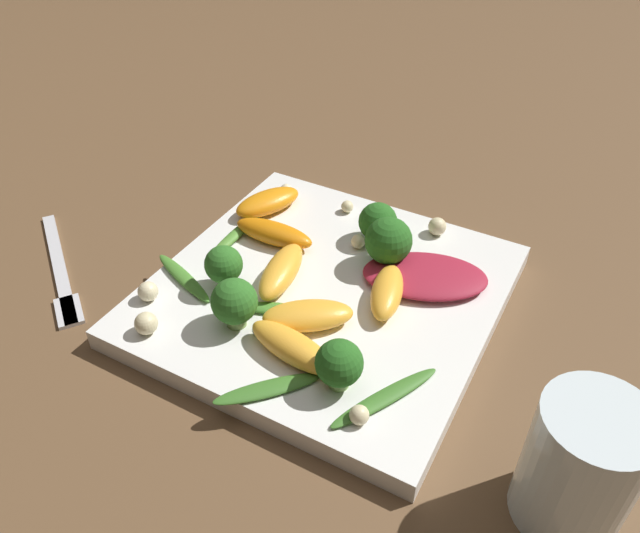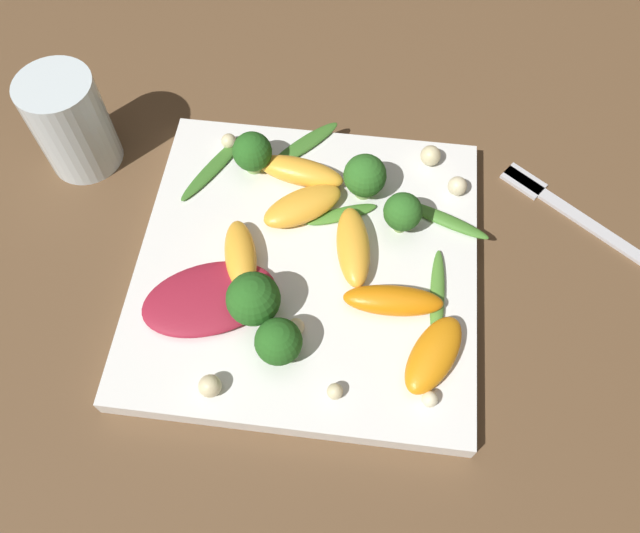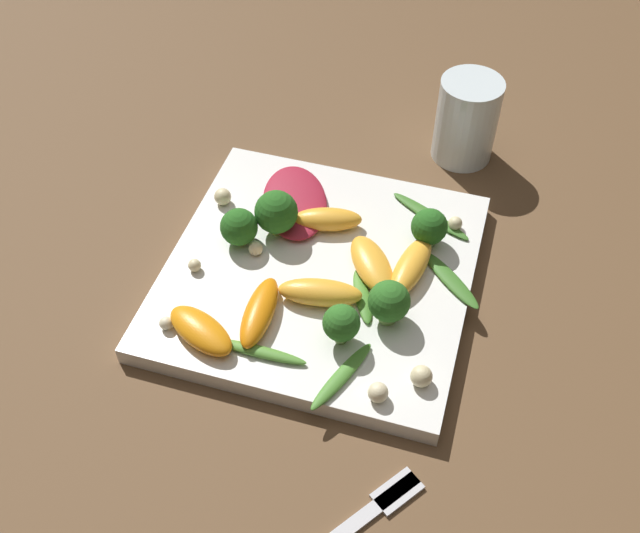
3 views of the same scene
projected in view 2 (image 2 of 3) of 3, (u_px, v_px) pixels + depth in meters
ground_plane at (307, 272)px, 0.53m from camera, size 2.40×2.40×0.00m
plate at (307, 266)px, 0.52m from camera, size 0.28×0.28×0.02m
drinking_glass at (71, 123)px, 0.55m from camera, size 0.07×0.07×0.09m
fork at (569, 210)px, 0.55m from camera, size 0.15×0.12×0.01m
radicchio_leaf_0 at (209, 298)px, 0.49m from camera, size 0.12×0.10×0.01m
orange_segment_0 at (393, 300)px, 0.48m from camera, size 0.08×0.03×0.02m
orange_segment_1 at (353, 247)px, 0.51m from camera, size 0.04×0.08×0.02m
orange_segment_2 at (300, 172)px, 0.54m from camera, size 0.08×0.04×0.02m
orange_segment_3 at (303, 206)px, 0.53m from camera, size 0.08×0.07×0.02m
orange_segment_4 at (241, 256)px, 0.50m from camera, size 0.04×0.07×0.02m
orange_segment_5 at (434, 355)px, 0.46m from camera, size 0.06×0.08×0.02m
broccoli_floret_0 at (365, 176)px, 0.52m from camera, size 0.04×0.04×0.04m
broccoli_floret_1 at (253, 299)px, 0.47m from camera, size 0.04×0.04×0.05m
broccoli_floret_2 at (252, 152)px, 0.54m from camera, size 0.03×0.03×0.04m
broccoli_floret_3 at (403, 212)px, 0.51m from camera, size 0.03×0.03×0.04m
broccoli_floret_4 at (278, 342)px, 0.46m from camera, size 0.04×0.04×0.04m
arugula_sprig_0 at (437, 295)px, 0.49m from camera, size 0.01×0.08×0.01m
arugula_sprig_1 at (341, 214)px, 0.53m from camera, size 0.06×0.04×0.01m
arugula_sprig_2 at (304, 144)px, 0.57m from camera, size 0.07×0.07×0.01m
arugula_sprig_3 at (444, 219)px, 0.53m from camera, size 0.08×0.04×0.01m
arugula_sprig_4 at (215, 166)px, 0.56m from camera, size 0.05×0.09×0.00m
macadamia_nut_0 at (430, 399)px, 0.45m from camera, size 0.01×0.01×0.01m
macadamia_nut_1 at (210, 386)px, 0.45m from camera, size 0.02×0.02×0.02m
macadamia_nut_2 at (290, 326)px, 0.48m from camera, size 0.01×0.01×0.01m
macadamia_nut_3 at (229, 141)px, 0.56m from camera, size 0.01×0.01×0.01m
macadamia_nut_4 at (335, 391)px, 0.45m from camera, size 0.01×0.01×0.01m
macadamia_nut_5 at (457, 186)px, 0.54m from camera, size 0.02×0.02×0.02m
macadamia_nut_6 at (430, 156)px, 0.55m from camera, size 0.02×0.02×0.02m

